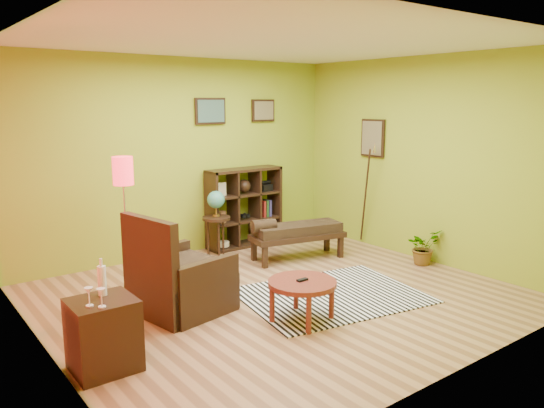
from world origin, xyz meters
TOP-DOWN VIEW (x-y plane):
  - ground at (0.00, 0.00)m, footprint 5.00×5.00m
  - room_shell at (-0.09, 0.01)m, footprint 5.04×4.54m
  - zebra_rug at (0.47, -0.36)m, footprint 2.22×1.83m
  - coffee_table at (-0.26, -0.70)m, footprint 0.69×0.69m
  - armchair at (-1.14, 0.29)m, footprint 1.02×1.02m
  - side_cabinet at (-2.20, -0.46)m, footprint 0.51×0.47m
  - floor_lamp at (-1.32, 1.18)m, footprint 0.24×0.24m
  - globe_table at (0.23, 1.75)m, footprint 0.39×0.39m
  - cube_shelf at (0.91, 2.03)m, footprint 1.20×0.35m
  - bench at (1.06, 1.00)m, footprint 1.40×0.75m
  - potted_plant at (2.30, -0.23)m, footprint 0.45×0.50m

SIDE VIEW (x-z plane):
  - ground at x=0.00m, z-range 0.00..0.00m
  - zebra_rug at x=0.47m, z-range 0.00..0.01m
  - potted_plant at x=2.30m, z-range 0.00..0.38m
  - side_cabinet at x=-2.20m, z-range -0.15..0.77m
  - armchair at x=-1.14m, z-range -0.21..0.86m
  - coffee_table at x=-0.26m, z-range 0.14..0.59m
  - bench at x=1.06m, z-range 0.09..0.70m
  - cube_shelf at x=0.91m, z-range 0.00..1.20m
  - globe_table at x=0.23m, z-range 0.25..1.21m
  - floor_lamp at x=-1.32m, z-range 0.49..2.07m
  - room_shell at x=-0.09m, z-range 0.39..3.21m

